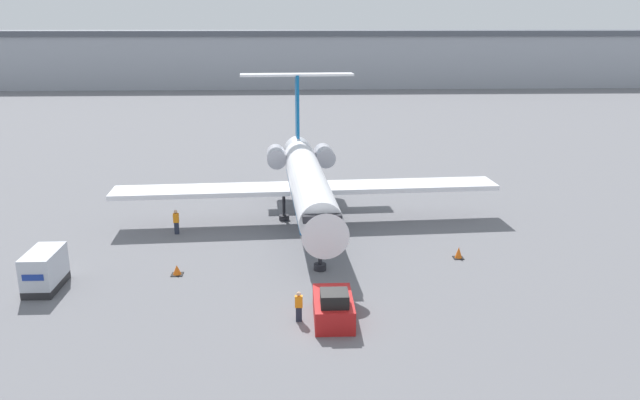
% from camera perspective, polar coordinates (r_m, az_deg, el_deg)
% --- Properties ---
extents(ground_plane, '(600.00, 600.00, 0.00)m').
position_cam_1_polar(ground_plane, '(32.99, 0.88, -11.19)').
color(ground_plane, slate).
extents(terminal_building, '(180.00, 16.80, 12.76)m').
position_cam_1_polar(terminal_building, '(149.51, -1.84, 12.82)').
color(terminal_building, '#9EA3AD').
rests_on(terminal_building, ground).
extents(airplane_main, '(29.52, 25.15, 10.48)m').
position_cam_1_polar(airplane_main, '(47.77, -1.19, 1.92)').
color(airplane_main, white).
rests_on(airplane_main, ground).
extents(pushback_tug, '(2.03, 3.83, 1.95)m').
position_cam_1_polar(pushback_tug, '(33.00, 1.22, -9.76)').
color(pushback_tug, '#B21919').
rests_on(pushback_tug, ground).
extents(luggage_cart, '(1.69, 3.32, 2.31)m').
position_cam_1_polar(luggage_cart, '(39.84, -23.88, -5.87)').
color(luggage_cart, '#232326').
rests_on(luggage_cart, ground).
extents(worker_near_tug, '(0.40, 0.24, 1.66)m').
position_cam_1_polar(worker_near_tug, '(32.83, -1.95, -9.66)').
color(worker_near_tug, '#232838').
rests_on(worker_near_tug, ground).
extents(worker_by_wing, '(0.40, 0.26, 1.85)m').
position_cam_1_polar(worker_by_wing, '(46.78, -13.01, -1.91)').
color(worker_by_wing, '#232838').
rests_on(worker_by_wing, ground).
extents(traffic_cone_left, '(0.72, 0.72, 0.64)m').
position_cam_1_polar(traffic_cone_left, '(39.66, -12.94, -6.27)').
color(traffic_cone_left, black).
rests_on(traffic_cone_left, ground).
extents(traffic_cone_right, '(0.67, 0.67, 0.78)m').
position_cam_1_polar(traffic_cone_right, '(42.23, 12.56, -4.74)').
color(traffic_cone_right, black).
rests_on(traffic_cone_right, ground).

